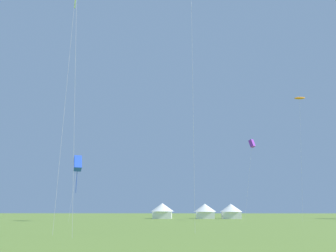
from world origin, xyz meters
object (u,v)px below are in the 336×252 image
Objects in this scene: kite_orange_parafoil at (300,99)px; festival_tent_left at (231,210)px; festival_tent_right at (162,210)px; kite_blue_box at (78,164)px; kite_purple_box at (252,144)px; festival_tent_center at (205,210)px.

kite_orange_parafoil reaches higher than festival_tent_left.
kite_orange_parafoil reaches higher than festival_tent_right.
kite_orange_parafoil reaches higher than kite_blue_box.
festival_tent_left is (14.82, 0.00, -0.09)m from festival_tent_right.
kite_purple_box is 3.10× the size of festival_tent_center.
festival_tent_right is at bearing 54.31° from kite_blue_box.
kite_blue_box is 2.27× the size of festival_tent_center.
kite_orange_parafoil is at bearing -42.09° from festival_tent_center.
festival_tent_center reaches higher than festival_tent_left.
festival_tent_center is (9.23, -0.00, -0.08)m from festival_tent_right.
festival_tent_center is at bearing 128.68° from kite_purple_box.
kite_purple_box is 24.41m from festival_tent_right.
kite_orange_parafoil is 36.31m from festival_tent_right.
kite_orange_parafoil is at bearing -28.27° from kite_purple_box.
festival_tent_left is at bearing 126.63° from kite_orange_parafoil.
kite_purple_box is 1.37× the size of kite_blue_box.
kite_blue_box is at bearing -125.69° from festival_tent_right.
festival_tent_left is (28.13, 18.53, -7.84)m from kite_blue_box.
kite_orange_parafoil reaches higher than kite_purple_box.
festival_tent_right is (-26.25, 15.38, -19.82)m from kite_orange_parafoil.
kite_purple_box is 3.13× the size of festival_tent_left.
kite_blue_box reaches higher than festival_tent_left.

